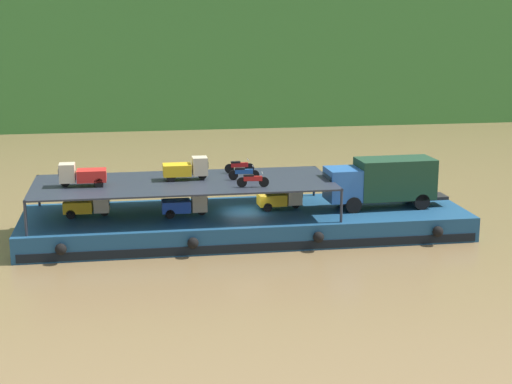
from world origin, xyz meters
TOP-DOWN VIEW (x-y plane):
  - ground_plane at (0.00, 0.00)m, footprint 400.00×400.00m
  - cargo_barge at (0.00, -0.02)m, footprint 27.24×8.35m
  - covered_lorry at (8.64, -0.39)m, footprint 7.90×2.47m
  - cargo_rack at (-3.80, 0.00)m, footprint 18.04×7.03m
  - mini_truck_lower_stern at (-9.58, 0.36)m, footprint 2.78×1.28m
  - mini_truck_lower_aft at (-3.76, -0.47)m, footprint 2.75×1.21m
  - mini_truck_lower_mid at (2.24, 0.25)m, footprint 2.80×1.30m
  - mini_truck_upper_stern at (-9.79, -0.22)m, footprint 2.74×1.20m
  - mini_truck_upper_mid at (-3.59, 0.63)m, footprint 2.74×1.20m
  - motorcycle_upper_port at (0.09, -2.11)m, footprint 1.90×0.55m
  - motorcycle_upper_centre at (-0.13, 0.00)m, footprint 1.90×0.55m
  - motorcycle_upper_stbd at (-0.10, 2.11)m, footprint 1.90×0.55m

SIDE VIEW (x-z plane):
  - ground_plane at x=0.00m, z-range 0.00..0.00m
  - cargo_barge at x=0.00m, z-range 0.00..1.50m
  - mini_truck_lower_stern at x=-9.58m, z-range 1.50..2.88m
  - mini_truck_lower_aft at x=-3.76m, z-range 1.50..2.88m
  - mini_truck_lower_mid at x=2.24m, z-range 1.50..2.88m
  - covered_lorry at x=8.64m, z-range 1.64..4.74m
  - cargo_rack at x=-3.80m, z-range 2.43..4.43m
  - motorcycle_upper_port at x=0.09m, z-range 3.50..4.37m
  - motorcycle_upper_centre at x=-0.13m, z-range 3.50..4.37m
  - motorcycle_upper_stbd at x=-0.10m, z-range 3.50..4.37m
  - mini_truck_upper_stern at x=-9.79m, z-range 3.50..4.88m
  - mini_truck_upper_mid at x=-3.59m, z-range 3.50..4.88m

